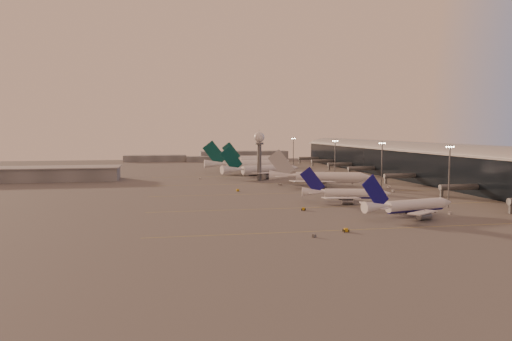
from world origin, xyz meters
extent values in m
plane|color=#504E4E|center=(0.00, 0.00, 0.00)|extent=(700.00, 700.00, 0.00)
cube|color=gold|center=(30.00, -35.00, 0.01)|extent=(180.00, 0.25, 0.02)
cube|color=gold|center=(30.00, 10.00, 0.01)|extent=(180.00, 0.25, 0.02)
cube|color=gold|center=(30.00, 55.00, 0.01)|extent=(180.00, 0.25, 0.02)
cube|color=gold|center=(30.00, 100.00, 0.01)|extent=(180.00, 0.25, 0.02)
cube|color=gold|center=(30.00, 150.00, 0.01)|extent=(180.00, 0.25, 0.02)
cube|color=black|center=(108.00, 110.00, 9.00)|extent=(36.00, 360.00, 18.00)
cylinder|color=gray|center=(108.00, 110.00, 18.00)|extent=(10.08, 360.00, 10.08)
cube|color=gray|center=(108.00, 110.00, 18.20)|extent=(40.00, 362.00, 0.80)
cube|color=#595C61|center=(72.00, -18.00, 2.20)|extent=(1.20, 1.20, 4.40)
cylinder|color=#595C61|center=(82.00, 28.00, 4.50)|extent=(22.00, 2.80, 2.80)
cube|color=#595C61|center=(72.00, 28.00, 2.20)|extent=(1.20, 1.20, 4.40)
cylinder|color=#595C61|center=(82.00, 86.00, 4.50)|extent=(22.00, 2.80, 2.80)
cube|color=#595C61|center=(72.00, 86.00, 2.20)|extent=(1.20, 1.20, 4.40)
cylinder|color=#595C61|center=(82.00, 142.00, 4.50)|extent=(22.00, 2.80, 2.80)
cube|color=#595C61|center=(72.00, 142.00, 2.20)|extent=(1.20, 1.20, 4.40)
cylinder|color=#595C61|center=(82.00, 184.00, 4.50)|extent=(22.00, 2.80, 2.80)
cube|color=#595C61|center=(72.00, 184.00, 2.20)|extent=(1.20, 1.20, 4.40)
cylinder|color=#595C61|center=(82.00, 226.00, 4.50)|extent=(22.00, 2.80, 2.80)
cube|color=#595C61|center=(72.00, 226.00, 2.20)|extent=(1.20, 1.20, 4.40)
cylinder|color=#595C61|center=(82.00, 266.00, 4.50)|extent=(22.00, 2.80, 2.80)
cube|color=#595C61|center=(72.00, 266.00, 2.20)|extent=(1.20, 1.20, 4.40)
cube|color=slate|center=(-120.00, 140.00, 4.00)|extent=(80.00, 25.00, 8.00)
cube|color=gray|center=(-120.00, 140.00, 8.20)|extent=(82.00, 27.00, 0.60)
cylinder|color=#595C61|center=(5.00, 120.00, 11.00)|extent=(2.60, 2.60, 22.00)
cylinder|color=#595C61|center=(5.00, 120.00, 22.50)|extent=(5.20, 5.20, 1.20)
sphere|color=white|center=(5.00, 120.00, 26.40)|extent=(6.40, 6.40, 6.40)
cylinder|color=#595C61|center=(5.00, 120.00, 30.10)|extent=(0.16, 0.16, 2.00)
cylinder|color=#595C61|center=(58.00, 0.00, 12.50)|extent=(0.56, 0.56, 25.00)
cube|color=#595C61|center=(58.00, 0.00, 24.50)|extent=(3.60, 0.25, 0.25)
sphere|color=#FFEABF|center=(56.50, 0.00, 24.10)|extent=(0.56, 0.56, 0.56)
sphere|color=#FFEABF|center=(57.50, 0.00, 24.10)|extent=(0.56, 0.56, 0.56)
sphere|color=#FFEABF|center=(58.50, 0.00, 24.10)|extent=(0.56, 0.56, 0.56)
sphere|color=#FFEABF|center=(59.50, 0.00, 24.10)|extent=(0.56, 0.56, 0.56)
cylinder|color=#595C61|center=(55.00, 55.00, 12.50)|extent=(0.56, 0.56, 25.00)
cube|color=#595C61|center=(55.00, 55.00, 24.50)|extent=(3.60, 0.25, 0.25)
sphere|color=#FFEABF|center=(53.50, 55.00, 24.10)|extent=(0.56, 0.56, 0.56)
sphere|color=#FFEABF|center=(54.50, 55.00, 24.10)|extent=(0.56, 0.56, 0.56)
sphere|color=#FFEABF|center=(55.50, 55.00, 24.10)|extent=(0.56, 0.56, 0.56)
sphere|color=#FFEABF|center=(56.50, 55.00, 24.10)|extent=(0.56, 0.56, 0.56)
cylinder|color=#595C61|center=(50.00, 110.00, 12.50)|extent=(0.56, 0.56, 25.00)
cube|color=#595C61|center=(50.00, 110.00, 24.50)|extent=(3.60, 0.25, 0.25)
sphere|color=#FFEABF|center=(48.50, 110.00, 24.10)|extent=(0.56, 0.56, 0.56)
sphere|color=#FFEABF|center=(49.50, 110.00, 24.10)|extent=(0.56, 0.56, 0.56)
sphere|color=#FFEABF|center=(50.50, 110.00, 24.10)|extent=(0.56, 0.56, 0.56)
sphere|color=#FFEABF|center=(51.50, 110.00, 24.10)|extent=(0.56, 0.56, 0.56)
cylinder|color=#595C61|center=(48.00, 200.00, 12.50)|extent=(0.56, 0.56, 25.00)
cube|color=#595C61|center=(48.00, 200.00, 24.50)|extent=(3.60, 0.25, 0.25)
sphere|color=#FFEABF|center=(46.50, 200.00, 24.10)|extent=(0.56, 0.56, 0.56)
sphere|color=#FFEABF|center=(47.50, 200.00, 24.10)|extent=(0.56, 0.56, 0.56)
sphere|color=#FFEABF|center=(48.50, 200.00, 24.10)|extent=(0.56, 0.56, 0.56)
sphere|color=#FFEABF|center=(49.50, 200.00, 24.10)|extent=(0.56, 0.56, 0.56)
cube|color=slate|center=(-60.00, 320.00, 3.00)|extent=(60.00, 18.00, 6.00)
cube|color=slate|center=(30.00, 330.00, 4.50)|extent=(90.00, 20.00, 9.00)
cube|color=slate|center=(-10.00, 310.00, 2.50)|extent=(40.00, 15.00, 5.00)
cylinder|color=white|center=(35.36, -15.56, 3.37)|extent=(24.54, 9.57, 4.13)
cylinder|color=navy|center=(35.36, -15.56, 2.44)|extent=(23.81, 8.33, 2.97)
cone|color=white|center=(49.44, -12.25, 3.37)|extent=(5.51, 5.09, 4.13)
cone|color=white|center=(18.61, -19.50, 3.88)|extent=(10.84, 6.35, 4.13)
cube|color=white|center=(31.89, -26.81, 2.64)|extent=(15.86, 14.62, 1.30)
cylinder|color=gray|center=(34.22, -23.80, 0.76)|extent=(5.18, 3.69, 2.68)
cube|color=gray|center=(34.22, -23.80, 1.92)|extent=(0.38, 0.34, 1.65)
cube|color=white|center=(27.24, -7.04, 2.64)|extent=(17.99, 8.40, 1.30)
cylinder|color=gray|center=(30.67, -8.70, 0.76)|extent=(5.18, 3.69, 2.68)
cube|color=gray|center=(30.67, -8.70, 1.92)|extent=(0.38, 0.34, 1.65)
cube|color=navy|center=(18.12, -19.62, 8.99)|extent=(11.11, 2.96, 12.30)
cube|color=white|center=(19.72, -24.06, 3.99)|extent=(4.75, 4.33, 0.27)
cube|color=white|center=(17.57, -14.93, 3.99)|extent=(4.96, 2.75, 0.27)
cylinder|color=black|center=(44.33, -13.45, 0.54)|extent=(0.54, 0.54, 1.09)
cylinder|color=black|center=(32.91, -13.68, 0.60)|extent=(1.29, 0.80, 1.19)
cylinder|color=black|center=(34.01, -18.34, 0.60)|extent=(1.29, 0.80, 1.19)
cylinder|color=white|center=(26.04, 21.26, 3.23)|extent=(23.53, 9.48, 3.96)
cylinder|color=navy|center=(26.04, 21.26, 2.34)|extent=(22.81, 8.29, 2.85)
cone|color=white|center=(39.51, 17.90, 3.23)|extent=(5.33, 4.93, 3.96)
cone|color=white|center=(10.02, 25.26, 3.73)|extent=(10.43, 6.21, 3.96)
cube|color=white|center=(18.14, 13.19, 2.54)|extent=(17.27, 7.85, 1.25)
cylinder|color=gray|center=(21.45, 14.74, 0.73)|extent=(4.99, 3.59, 2.57)
cube|color=gray|center=(21.45, 14.74, 1.85)|extent=(0.37, 0.33, 1.58)
cube|color=white|center=(22.86, 32.11, 2.54)|extent=(15.11, 14.16, 1.25)
cylinder|color=gray|center=(25.05, 29.18, 0.73)|extent=(4.99, 3.59, 2.57)
cube|color=gray|center=(25.05, 29.18, 1.85)|extent=(0.37, 0.33, 1.58)
cube|color=navy|center=(9.55, 25.38, 8.63)|extent=(10.64, 2.99, 11.81)
cube|color=white|center=(8.96, 20.89, 3.83)|extent=(4.76, 2.59, 0.26)
cube|color=white|center=(11.14, 29.63, 3.83)|extent=(4.53, 4.19, 0.26)
cylinder|color=black|center=(34.62, 19.12, 0.52)|extent=(0.52, 0.52, 1.04)
cylinder|color=black|center=(24.78, 23.94, 0.57)|extent=(1.24, 0.78, 1.15)
cylinder|color=black|center=(23.67, 19.49, 0.57)|extent=(1.24, 0.78, 1.15)
cylinder|color=white|center=(35.84, 81.69, 3.80)|extent=(35.20, 14.70, 5.47)
cylinder|color=white|center=(35.84, 81.69, 2.56)|extent=(34.12, 13.04, 3.94)
cone|color=white|center=(55.96, 76.06, 3.80)|extent=(8.00, 7.10, 5.47)
cone|color=white|center=(11.90, 88.38, 4.48)|extent=(15.62, 9.23, 5.47)
cube|color=white|center=(23.69, 69.97, 2.84)|extent=(25.80, 11.08, 1.63)
cylinder|color=gray|center=(28.69, 72.14, 0.62)|extent=(7.49, 5.25, 3.56)
cube|color=gray|center=(28.69, 72.14, 1.88)|extent=(0.31, 0.28, 2.19)
cube|color=white|center=(31.53, 98.02, 2.84)|extent=(22.22, 21.56, 1.63)
cylinder|color=gray|center=(34.68, 93.56, 0.62)|extent=(7.49, 5.25, 3.56)
cube|color=gray|center=(34.68, 93.56, 1.88)|extent=(0.31, 0.28, 2.19)
cube|color=#A6A8AD|center=(11.19, 88.58, 10.94)|extent=(14.69, 4.38, 16.24)
cube|color=white|center=(9.79, 81.93, 4.62)|extent=(7.13, 3.72, 0.22)
cube|color=white|center=(13.44, 94.99, 4.62)|extent=(6.76, 6.40, 0.22)
cylinder|color=black|center=(48.65, 78.10, 0.44)|extent=(0.44, 0.44, 0.88)
cylinder|color=black|center=(33.64, 84.32, 0.49)|extent=(1.05, 0.69, 0.97)
cylinder|color=black|center=(32.59, 80.58, 0.49)|extent=(1.05, 0.69, 0.97)
cylinder|color=white|center=(13.77, 139.94, 4.00)|extent=(35.10, 16.38, 5.66)
cylinder|color=white|center=(13.77, 139.94, 2.73)|extent=(33.93, 14.65, 4.08)
cone|color=white|center=(33.65, 146.50, 4.00)|extent=(8.22, 7.50, 5.66)
cone|color=white|center=(-9.88, 132.13, 4.71)|extent=(15.75, 9.99, 5.66)
cube|color=white|center=(10.18, 123.21, 3.01)|extent=(21.88, 22.49, 1.68)
cylinder|color=gray|center=(13.17, 127.87, 0.68)|extent=(7.60, 5.62, 3.68)
cube|color=gray|center=(13.17, 127.87, 2.02)|extent=(0.35, 0.32, 2.26)
cube|color=white|center=(0.93, 151.24, 3.01)|extent=(26.11, 10.12, 1.68)
cylinder|color=gray|center=(6.10, 149.28, 0.68)|extent=(7.60, 5.62, 3.68)
cube|color=gray|center=(6.10, 149.28, 2.02)|extent=(0.35, 0.32, 2.26)
cube|color=#083F3C|center=(-10.58, 131.90, 11.47)|extent=(14.89, 5.21, 16.75)
cube|color=white|center=(-7.99, 125.61, 4.85)|extent=(6.64, 6.56, 0.24)
cube|color=white|center=(-12.25, 138.50, 4.85)|extent=(7.07, 3.44, 0.24)
cylinder|color=black|center=(26.43, 144.12, 0.49)|extent=(0.49, 0.49, 0.98)
cylinder|color=black|center=(10.41, 141.09, 0.54)|extent=(1.17, 0.80, 1.07)
cylinder|color=black|center=(11.75, 137.01, 0.54)|extent=(1.17, 0.80, 1.07)
cylinder|color=white|center=(12.07, 176.81, 4.45)|extent=(39.07, 6.49, 6.30)
cylinder|color=white|center=(12.07, 176.81, 3.03)|extent=(38.28, 4.72, 4.53)
cone|color=white|center=(35.37, 176.70, 4.45)|extent=(7.59, 6.33, 6.30)
cone|color=white|center=(-15.63, 176.95, 5.24)|extent=(16.40, 6.38, 6.30)
cube|color=white|center=(2.37, 160.44, 3.35)|extent=(28.15, 19.00, 1.86)
cylinder|color=gray|center=(7.17, 164.30, 0.76)|extent=(7.58, 4.13, 4.09)
cube|color=gray|center=(7.17, 164.30, 2.25)|extent=(0.33, 0.27, 2.52)
cube|color=white|center=(2.53, 193.28, 3.35)|extent=(28.07, 19.21, 1.86)
cylinder|color=gray|center=(7.29, 189.38, 0.76)|extent=(7.58, 4.13, 4.09)
cube|color=gray|center=(7.29, 189.38, 2.25)|extent=(0.33, 0.27, 2.52)
cube|color=#083F3C|center=(-16.45, 176.95, 12.76)|extent=(17.32, 0.46, 18.63)
cube|color=white|center=(-15.95, 169.39, 5.40)|extent=(8.04, 5.83, 0.27)
cube|color=white|center=(-15.87, 184.51, 5.40)|extent=(8.03, 5.89, 0.27)
cylinder|color=black|center=(26.91, 176.74, 0.54)|extent=(0.54, 0.54, 1.09)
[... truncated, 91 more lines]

